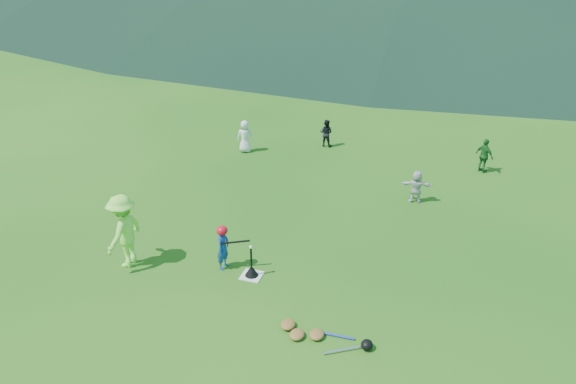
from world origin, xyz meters
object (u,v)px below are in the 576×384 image
object	(u,v)px
fielder_d	(416,187)
fielder_c	(484,156)
home_plate	(252,276)
adult_coach	(124,231)
batter_child	(223,248)
fielder_a	(245,136)
fielder_b	(326,133)
batting_tee	(252,271)
equipment_pile	(317,335)

from	to	relation	value
fielder_d	fielder_c	bearing A→B (deg)	-128.20
home_plate	adult_coach	distance (m)	2.99
batter_child	fielder_a	bearing A→B (deg)	23.58
batter_child	fielder_b	distance (m)	8.03
adult_coach	fielder_a	distance (m)	7.22
fielder_a	batter_child	bearing A→B (deg)	89.79
fielder_c	fielder_d	xyz separation A→B (m)	(-1.72, -2.74, -0.07)
fielder_a	batting_tee	bearing A→B (deg)	94.76
adult_coach	fielder_d	xyz separation A→B (m)	(5.78, 5.24, -0.39)
fielder_a	fielder_d	distance (m)	6.21
fielder_b	fielder_d	world-z (taller)	fielder_b
fielder_a	home_plate	bearing A→B (deg)	94.76
fielder_c	fielder_d	size ratio (longest dim) A/B	1.15
home_plate	fielder_b	xyz separation A→B (m)	(-0.52, 8.15, 0.47)
home_plate	fielder_b	distance (m)	8.18
adult_coach	fielder_d	bearing A→B (deg)	133.62
fielder_c	equipment_pile	size ratio (longest dim) A/B	0.60
batter_child	fielder_b	bearing A→B (deg)	3.61
home_plate	equipment_pile	bearing A→B (deg)	-38.08
adult_coach	equipment_pile	xyz separation A→B (m)	(4.74, -1.05, -0.79)
fielder_b	fielder_d	distance (m)	4.82
fielder_a	equipment_pile	world-z (taller)	fielder_a
adult_coach	equipment_pile	distance (m)	4.92
fielder_c	equipment_pile	xyz separation A→B (m)	(-2.75, -9.03, -0.47)
batter_child	batting_tee	distance (m)	0.82
home_plate	equipment_pile	xyz separation A→B (m)	(1.90, -1.49, 0.06)
adult_coach	equipment_pile	world-z (taller)	adult_coach
home_plate	batting_tee	world-z (taller)	batting_tee
fielder_d	batting_tee	xyz separation A→B (m)	(-2.94, -4.80, -0.34)
equipment_pile	batting_tee	bearing A→B (deg)	141.92
fielder_a	fielder_d	world-z (taller)	fielder_a
fielder_c	equipment_pile	bearing A→B (deg)	111.64
fielder_b	fielder_c	size ratio (longest dim) A/B	0.89
equipment_pile	home_plate	bearing A→B (deg)	141.92
home_plate	equipment_pile	world-z (taller)	equipment_pile
fielder_b	batting_tee	size ratio (longest dim) A/B	1.40
batter_child	fielder_c	world-z (taller)	fielder_c
fielder_d	fielder_a	bearing A→B (deg)	-24.72
fielder_b	fielder_d	xyz separation A→B (m)	(3.46, -3.35, -0.01)
batter_child	fielder_a	xyz separation A→B (m)	(-2.23, 6.65, 0.03)
batter_child	batting_tee	size ratio (longest dim) A/B	1.52
home_plate	fielder_a	size ratio (longest dim) A/B	0.41
home_plate	equipment_pile	distance (m)	2.42
batter_child	batting_tee	world-z (taller)	batter_child
fielder_a	fielder_d	xyz separation A→B (m)	(5.89, -1.98, -0.08)
home_plate	fielder_c	distance (m)	8.88
adult_coach	fielder_d	size ratio (longest dim) A/B	1.84
fielder_c	batting_tee	xyz separation A→B (m)	(-4.66, -7.54, -0.41)
adult_coach	fielder_d	distance (m)	7.81
batting_tee	equipment_pile	world-z (taller)	batting_tee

